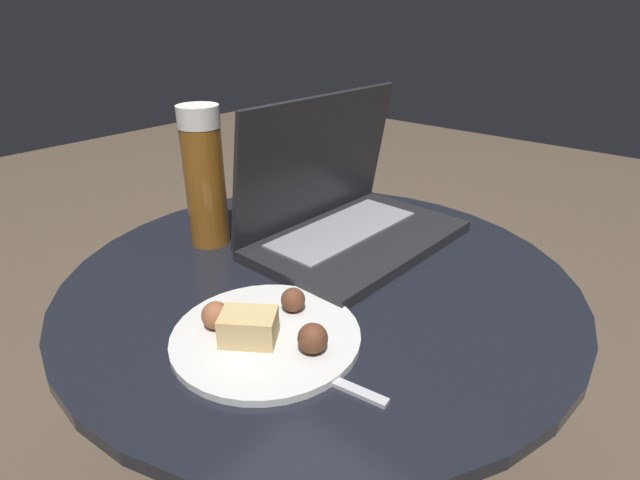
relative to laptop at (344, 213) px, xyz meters
name	(u,v)px	position (x,y,z in m)	size (l,w,h in m)	color
table	(319,343)	(-0.12, -0.05, -0.17)	(0.74, 0.74, 0.49)	#515156
napkin	(277,326)	(-0.25, -0.09, -0.05)	(0.17, 0.15, 0.00)	silver
laptop	(344,213)	(0.00, 0.00, 0.00)	(0.36, 0.24, 0.24)	#232326
beer_glass	(205,177)	(-0.15, 0.17, 0.06)	(0.06, 0.06, 0.23)	brown
snack_plate	(264,332)	(-0.28, -0.10, -0.04)	(0.23, 0.23, 0.04)	silver
fork	(301,367)	(-0.29, -0.17, -0.05)	(0.04, 0.18, 0.01)	silver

